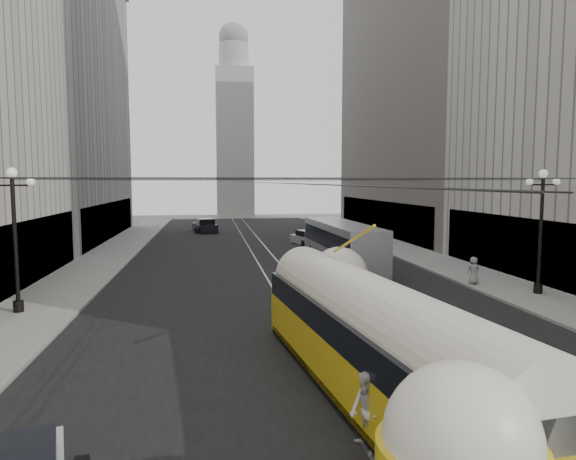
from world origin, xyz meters
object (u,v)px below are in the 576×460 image
object	(u,v)px
streetcar	(371,339)
pedestrian_sidewalk_right	(474,270)
city_bus	(342,243)
pedestrian_crossing_b	(366,412)

from	to	relation	value
streetcar	pedestrian_sidewalk_right	world-z (taller)	streetcar
pedestrian_sidewalk_right	city_bus	bearing A→B (deg)	-53.13
streetcar	pedestrian_crossing_b	distance (m)	2.93
pedestrian_crossing_b	pedestrian_sidewalk_right	size ratio (longest dim) A/B	1.16
pedestrian_crossing_b	pedestrian_sidewalk_right	bearing A→B (deg)	133.19
pedestrian_sidewalk_right	streetcar	bearing A→B (deg)	50.85
streetcar	pedestrian_crossing_b	xyz separation A→B (m)	(-0.95, -2.66, -0.77)
city_bus	pedestrian_sidewalk_right	distance (m)	9.27
streetcar	pedestrian_sidewalk_right	bearing A→B (deg)	52.59
city_bus	pedestrian_crossing_b	xyz separation A→B (m)	(-5.53, -23.40, -0.80)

